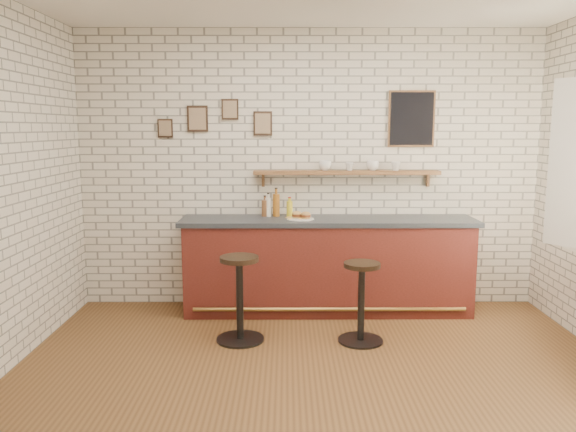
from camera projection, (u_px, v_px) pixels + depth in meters
name	position (u px, v px, depth m)	size (l,w,h in m)	color
ground	(318.00, 381.00, 4.39)	(5.00, 5.00, 0.00)	brown
bar_counter	(328.00, 265.00, 5.99)	(3.10, 0.65, 1.01)	#571D17
sandwich_plate	(300.00, 219.00, 5.86)	(0.28, 0.28, 0.01)	white
ciabatta_sandwich	(301.00, 215.00, 5.85)	(0.21, 0.14, 0.07)	tan
potato_chips	(299.00, 218.00, 5.85)	(0.25, 0.18, 0.00)	#E7BF51
bitters_bottle_brown	(265.00, 208.00, 6.04)	(0.07, 0.07, 0.23)	brown
bitters_bottle_white	(268.00, 207.00, 6.04)	(0.07, 0.07, 0.25)	beige
bitters_bottle_amber	(276.00, 205.00, 6.04)	(0.07, 0.07, 0.31)	#925417
condiment_bottle_yellow	(290.00, 208.00, 6.04)	(0.07, 0.07, 0.21)	gold
bar_stool_left	(240.00, 296.00, 5.15)	(0.44, 0.44, 0.80)	black
bar_stool_right	(361.00, 300.00, 5.13)	(0.42, 0.42, 0.75)	black
wall_shelf	(346.00, 173.00, 6.04)	(2.00, 0.18, 0.18)	brown
shelf_cup_a	(325.00, 166.00, 6.02)	(0.14, 0.14, 0.11)	white
shelf_cup_b	(350.00, 167.00, 6.02)	(0.09, 0.09, 0.09)	white
shelf_cup_c	(373.00, 166.00, 6.02)	(0.13, 0.13, 0.11)	white
shelf_cup_d	(396.00, 166.00, 6.02)	(0.10, 0.10, 0.09)	white
back_wall_decor	(330.00, 119.00, 6.02)	(2.96, 0.02, 0.56)	black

